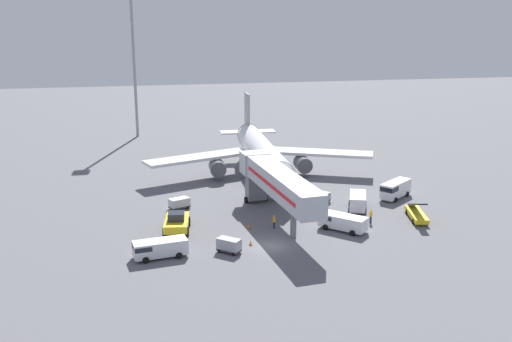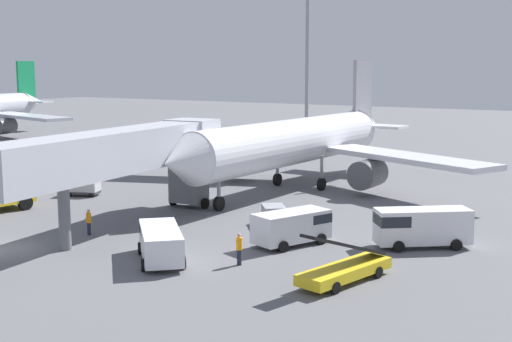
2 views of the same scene
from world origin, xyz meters
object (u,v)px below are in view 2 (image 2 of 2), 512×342
at_px(service_van_outer_right, 420,226).
at_px(ground_crew_worker_midground, 89,221).
at_px(ground_crew_worker_foreground, 239,248).
at_px(apron_light_mast, 308,1).
at_px(service_van_mid_left, 293,226).
at_px(baggage_cart_far_right, 274,214).
at_px(belt_loader_truck, 345,268).
at_px(baggage_cart_rear_left, 83,186).
at_px(jet_bridge, 126,154).
at_px(airplane_at_gate, 297,142).
at_px(safety_cone_bravo, 64,223).
at_px(service_van_near_center, 160,241).

height_order(service_van_outer_right, ground_crew_worker_midground, service_van_outer_right).
relative_size(ground_crew_worker_foreground, ground_crew_worker_midground, 1.06).
bearing_deg(apron_light_mast, service_van_mid_left, -62.67).
height_order(baggage_cart_far_right, ground_crew_worker_midground, ground_crew_worker_midground).
xyz_separation_m(belt_loader_truck, service_van_outer_right, (0.90, 8.51, 0.58)).
distance_m(baggage_cart_rear_left, baggage_cart_far_right, 18.94).
distance_m(service_van_mid_left, baggage_cart_far_right, 5.31).
distance_m(baggage_cart_rear_left, ground_crew_worker_midground, 14.09).
height_order(service_van_outer_right, ground_crew_worker_foreground, service_van_outer_right).
bearing_deg(apron_light_mast, ground_crew_worker_midground, -75.30).
relative_size(baggage_cart_far_right, apron_light_mast, 0.09).
bearing_deg(ground_crew_worker_midground, baggage_cart_far_right, 45.59).
distance_m(belt_loader_truck, service_van_outer_right, 8.57).
bearing_deg(jet_bridge, airplane_at_gate, 83.37).
relative_size(jet_bridge, safety_cone_bravo, 35.86).
xyz_separation_m(service_van_mid_left, safety_cone_bravo, (-15.17, -4.29, -0.87)).
xyz_separation_m(jet_bridge, belt_loader_truck, (17.19, -3.02, -4.24)).
relative_size(service_van_near_center, baggage_cart_rear_left, 1.87).
distance_m(belt_loader_truck, apron_light_mast, 69.53).
relative_size(jet_bridge, ground_crew_worker_foreground, 12.45).
bearing_deg(service_van_outer_right, jet_bridge, -163.12).
bearing_deg(service_van_near_center, service_van_mid_left, 56.51).
height_order(jet_bridge, service_van_near_center, jet_bridge).
xyz_separation_m(baggage_cart_rear_left, baggage_cart_far_right, (18.92, -0.80, -0.04)).
xyz_separation_m(baggage_cart_rear_left, safety_cone_bravo, (7.41, -8.92, -0.49)).
bearing_deg(jet_bridge, safety_cone_bravo, -149.50).
bearing_deg(ground_crew_worker_midground, safety_cone_bravo, 168.72).
bearing_deg(service_van_mid_left, ground_crew_worker_midground, -158.17).
xyz_separation_m(baggage_cart_far_right, ground_crew_worker_foreground, (3.31, -9.21, 0.19)).
height_order(service_van_mid_left, apron_light_mast, apron_light_mast).
relative_size(service_van_near_center, apron_light_mast, 0.18).
bearing_deg(apron_light_mast, ground_crew_worker_foreground, -65.15).
height_order(baggage_cart_rear_left, ground_crew_worker_foreground, ground_crew_worker_foreground).
bearing_deg(service_van_mid_left, belt_loader_truck, -41.45).
height_order(airplane_at_gate, service_van_mid_left, airplane_at_gate).
xyz_separation_m(ground_crew_worker_midground, safety_cone_bravo, (-2.98, 0.59, -0.58)).
relative_size(service_van_near_center, service_van_mid_left, 1.04).
distance_m(airplane_at_gate, service_van_near_center, 24.66).
bearing_deg(service_van_outer_right, apron_light_mast, 124.49).
relative_size(service_van_outer_right, baggage_cart_far_right, 2.21).
relative_size(baggage_cart_rear_left, apron_light_mast, 0.10).
bearing_deg(baggage_cart_rear_left, service_van_near_center, -32.67).
bearing_deg(ground_crew_worker_foreground, belt_loader_truck, 2.70).
xyz_separation_m(belt_loader_truck, baggage_cart_far_right, (-9.43, 8.92, 0.01)).
relative_size(service_van_near_center, ground_crew_worker_midground, 3.23).
relative_size(service_van_outer_right, safety_cone_bravo, 9.01).
xyz_separation_m(service_van_outer_right, safety_cone_bravo, (-21.84, -7.70, -1.02)).
xyz_separation_m(ground_crew_worker_foreground, safety_cone_bravo, (-14.83, 1.09, -0.63)).
height_order(jet_bridge, ground_crew_worker_foreground, jet_bridge).
bearing_deg(ground_crew_worker_midground, belt_loader_truck, -0.67).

